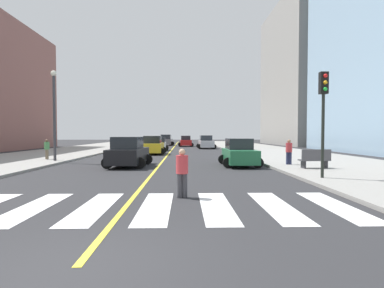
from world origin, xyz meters
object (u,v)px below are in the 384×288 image
park_bench (315,159)px  pedestrian_waiting_east (289,151)px  car_red_sixth (186,141)px  car_silver_fourth (206,142)px  street_lamp (54,107)px  car_white_third (159,144)px  car_yellow_nearest (153,146)px  car_green_fifth (239,153)px  car_gray_second (166,140)px  car_black_seventh (128,153)px  pedestrian_crossing (182,171)px  traffic_light_near_corner (323,104)px  pedestrian_walking_west (47,148)px

park_bench → pedestrian_waiting_east: (-0.76, 2.26, 0.37)m
car_red_sixth → pedestrian_waiting_east: car_red_sixth is taller
car_silver_fourth → street_lamp: street_lamp is taller
car_white_third → car_red_sixth: (3.51, 12.84, 0.05)m
car_yellow_nearest → car_green_fifth: car_yellow_nearest is taller
pedestrian_waiting_east → street_lamp: street_lamp is taller
car_gray_second → car_white_third: bearing=-87.7°
park_bench → car_white_third: bearing=22.1°
car_black_seventh → park_bench: 11.74m
car_red_sixth → street_lamp: size_ratio=0.63×
car_silver_fourth → pedestrian_waiting_east: bearing=96.7°
pedestrian_crossing → car_red_sixth: bearing=-99.7°
traffic_light_near_corner → pedestrian_crossing: traffic_light_near_corner is taller
pedestrian_crossing → car_gray_second: bearing=-95.2°
car_white_third → pedestrian_crossing: 29.14m
car_gray_second → car_silver_fourth: bearing=-58.4°
traffic_light_near_corner → pedestrian_walking_west: traffic_light_near_corner is taller
traffic_light_near_corner → car_white_third: bearing=-69.2°
traffic_light_near_corner → pedestrian_waiting_east: traffic_light_near_corner is taller
car_red_sixth → pedestrian_waiting_east: (6.74, -32.32, 0.18)m
car_white_third → car_black_seventh: (-0.43, -19.11, 0.10)m
car_yellow_nearest → traffic_light_near_corner: size_ratio=0.91×
car_black_seventh → car_green_fifth: bearing=4.4°
car_red_sixth → street_lamp: (-10.02, -29.08, 3.32)m
car_gray_second → street_lamp: 33.93m
car_green_fifth → car_gray_second: bearing=-78.7°
park_bench → traffic_light_near_corner: bearing=156.0°
car_gray_second → traffic_light_near_corner: size_ratio=0.96×
car_yellow_nearest → traffic_light_near_corner: traffic_light_near_corner is taller
car_gray_second → car_silver_fourth: 13.42m
street_lamp → car_yellow_nearest: bearing=54.5°
traffic_light_near_corner → pedestrian_walking_west: bearing=-31.1°
car_yellow_nearest → street_lamp: 11.61m
pedestrian_waiting_east → car_gray_second: bearing=126.3°
car_white_third → car_yellow_nearest: bearing=-92.9°
car_white_third → street_lamp: bearing=-114.4°
pedestrian_crossing → street_lamp: bearing=-61.9°
car_green_fifth → pedestrian_crossing: car_green_fifth is taller
traffic_light_near_corner → car_gray_second: bearing=-77.0°
park_bench → car_black_seventh: bearing=72.2°
car_gray_second → pedestrian_crossing: size_ratio=2.80×
street_lamp → traffic_light_near_corner: bearing=-29.8°
car_white_third → car_gray_second: bearing=87.9°
car_silver_fourth → pedestrian_crossing: 34.38m
car_white_third → park_bench: size_ratio=2.18×
car_green_fifth → car_black_seventh: (-7.48, -0.22, 0.06)m
car_gray_second → pedestrian_waiting_east: bearing=-72.2°
car_yellow_nearest → car_silver_fourth: 14.08m
car_gray_second → pedestrian_walking_west: (-7.53, -31.96, 0.07)m
car_green_fifth → car_yellow_nearest: bearing=-58.8°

